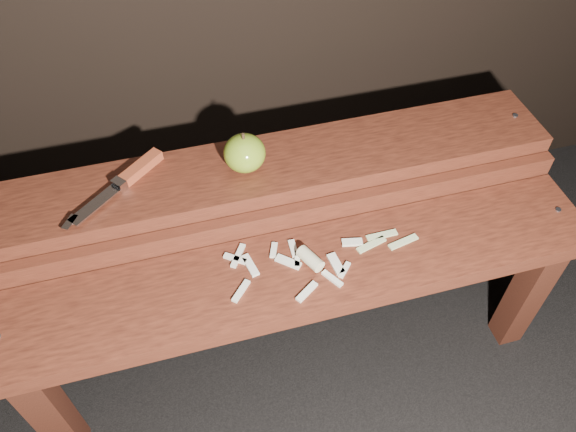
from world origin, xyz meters
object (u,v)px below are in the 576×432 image
object	(u,v)px
bench_front_tier	(304,291)
bench_rear_tier	(275,192)
apple	(245,153)
knife	(130,177)

from	to	relation	value
bench_front_tier	bench_rear_tier	bearing A→B (deg)	90.00
bench_rear_tier	apple	bearing A→B (deg)	175.88
bench_front_tier	bench_rear_tier	size ratio (longest dim) A/B	1.00
bench_front_tier	apple	xyz separation A→B (m)	(-0.06, 0.23, 0.18)
knife	bench_rear_tier	bearing A→B (deg)	-5.60
bench_rear_tier	knife	xyz separation A→B (m)	(-0.29, 0.03, 0.10)
bench_front_tier	knife	bearing A→B (deg)	138.72
bench_rear_tier	bench_front_tier	bearing A→B (deg)	-90.00
bench_rear_tier	knife	world-z (taller)	knife
bench_front_tier	knife	size ratio (longest dim) A/B	5.84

